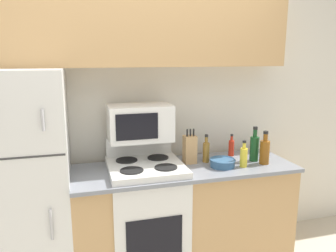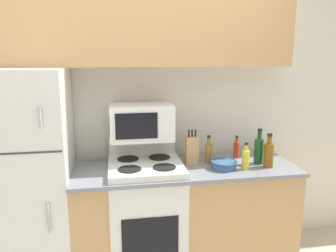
{
  "view_description": "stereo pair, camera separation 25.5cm",
  "coord_description": "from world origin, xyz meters",
  "px_view_note": "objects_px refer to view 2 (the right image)",
  "views": [
    {
      "loc": [
        -0.46,
        -2.14,
        1.78
      ],
      "look_at": [
        0.21,
        0.26,
        1.24
      ],
      "focal_mm": 35.0,
      "sensor_mm": 36.0,
      "label": 1
    },
    {
      "loc": [
        -0.21,
        -2.2,
        1.78
      ],
      "look_at": [
        0.21,
        0.26,
        1.24
      ],
      "focal_mm": 35.0,
      "sensor_mm": 36.0,
      "label": 2
    }
  ],
  "objects_px": {
    "bowl": "(224,164)",
    "bottle_wine_green": "(259,150)",
    "refrigerator": "(23,180)",
    "bottle_whiskey": "(269,154)",
    "bottle_hot_sauce": "(236,149)",
    "stove": "(146,216)",
    "bottle_vinegar": "(208,152)",
    "knife_block": "(192,150)",
    "bottle_cooking_spray": "(246,159)",
    "microwave": "(141,122)"
  },
  "relations": [
    {
      "from": "bottle_wine_green",
      "to": "knife_block",
      "type": "bearing_deg",
      "value": 170.45
    },
    {
      "from": "stove",
      "to": "bottle_vinegar",
      "type": "xyz_separation_m",
      "value": [
        0.54,
        0.06,
        0.5
      ]
    },
    {
      "from": "microwave",
      "to": "bowl",
      "type": "xyz_separation_m",
      "value": [
        0.64,
        -0.22,
        -0.32
      ]
    },
    {
      "from": "refrigerator",
      "to": "bottle_hot_sauce",
      "type": "xyz_separation_m",
      "value": [
        1.76,
        0.13,
        0.12
      ]
    },
    {
      "from": "bottle_cooking_spray",
      "to": "bottle_vinegar",
      "type": "bearing_deg",
      "value": 141.74
    },
    {
      "from": "microwave",
      "to": "knife_block",
      "type": "distance_m",
      "value": 0.48
    },
    {
      "from": "bottle_cooking_spray",
      "to": "bottle_hot_sauce",
      "type": "bearing_deg",
      "value": 82.43
    },
    {
      "from": "bottle_vinegar",
      "to": "bottle_whiskey",
      "type": "relative_size",
      "value": 0.86
    },
    {
      "from": "bottle_wine_green",
      "to": "bottle_cooking_spray",
      "type": "relative_size",
      "value": 1.36
    },
    {
      "from": "bowl",
      "to": "bottle_vinegar",
      "type": "xyz_separation_m",
      "value": [
        -0.08,
        0.15,
        0.06
      ]
    },
    {
      "from": "knife_block",
      "to": "bottle_wine_green",
      "type": "distance_m",
      "value": 0.56
    },
    {
      "from": "bowl",
      "to": "bottle_cooking_spray",
      "type": "bearing_deg",
      "value": -16.33
    },
    {
      "from": "bottle_wine_green",
      "to": "bottle_whiskey",
      "type": "relative_size",
      "value": 1.07
    },
    {
      "from": "knife_block",
      "to": "bottle_hot_sauce",
      "type": "bearing_deg",
      "value": 12.02
    },
    {
      "from": "refrigerator",
      "to": "knife_block",
      "type": "relative_size",
      "value": 5.75
    },
    {
      "from": "stove",
      "to": "bottle_hot_sauce",
      "type": "distance_m",
      "value": 0.97
    },
    {
      "from": "stove",
      "to": "bottle_hot_sauce",
      "type": "height_order",
      "value": "stove"
    },
    {
      "from": "stove",
      "to": "bottle_cooking_spray",
      "type": "distance_m",
      "value": 0.94
    },
    {
      "from": "refrigerator",
      "to": "bottle_whiskey",
      "type": "xyz_separation_m",
      "value": [
        1.93,
        -0.15,
        0.16
      ]
    },
    {
      "from": "refrigerator",
      "to": "bottle_whiskey",
      "type": "relative_size",
      "value": 6.04
    },
    {
      "from": "refrigerator",
      "to": "bottle_hot_sauce",
      "type": "relative_size",
      "value": 8.46
    },
    {
      "from": "bowl",
      "to": "bottle_vinegar",
      "type": "bearing_deg",
      "value": 119.78
    },
    {
      "from": "bowl",
      "to": "bottle_wine_green",
      "type": "bearing_deg",
      "value": 12.32
    },
    {
      "from": "refrigerator",
      "to": "microwave",
      "type": "distance_m",
      "value": 1.01
    },
    {
      "from": "knife_block",
      "to": "bottle_cooking_spray",
      "type": "height_order",
      "value": "knife_block"
    },
    {
      "from": "bottle_wine_green",
      "to": "bottle_cooking_spray",
      "type": "bearing_deg",
      "value": -143.91
    },
    {
      "from": "stove",
      "to": "bottle_vinegar",
      "type": "distance_m",
      "value": 0.73
    },
    {
      "from": "microwave",
      "to": "bottle_wine_green",
      "type": "distance_m",
      "value": 1.0
    },
    {
      "from": "knife_block",
      "to": "bottle_hot_sauce",
      "type": "relative_size",
      "value": 1.47
    },
    {
      "from": "microwave",
      "to": "bottle_whiskey",
      "type": "height_order",
      "value": "microwave"
    },
    {
      "from": "stove",
      "to": "bottle_wine_green",
      "type": "xyz_separation_m",
      "value": [
        0.95,
        -0.02,
        0.52
      ]
    },
    {
      "from": "bowl",
      "to": "bottle_hot_sauce",
      "type": "bearing_deg",
      "value": 51.43
    },
    {
      "from": "bowl",
      "to": "bottle_wine_green",
      "type": "height_order",
      "value": "bottle_wine_green"
    },
    {
      "from": "bottle_cooking_spray",
      "to": "bottle_whiskey",
      "type": "distance_m",
      "value": 0.21
    },
    {
      "from": "bottle_wine_green",
      "to": "bottle_whiskey",
      "type": "xyz_separation_m",
      "value": [
        0.04,
        -0.1,
        -0.01
      ]
    },
    {
      "from": "knife_block",
      "to": "microwave",
      "type": "bearing_deg",
      "value": 172.67
    },
    {
      "from": "microwave",
      "to": "bowl",
      "type": "distance_m",
      "value": 0.75
    },
    {
      "from": "bowl",
      "to": "bottle_vinegar",
      "type": "distance_m",
      "value": 0.18
    },
    {
      "from": "bottle_hot_sauce",
      "to": "bottle_vinegar",
      "type": "xyz_separation_m",
      "value": [
        -0.29,
        -0.11,
        0.02
      ]
    },
    {
      "from": "bottle_wine_green",
      "to": "bottle_hot_sauce",
      "type": "height_order",
      "value": "bottle_wine_green"
    },
    {
      "from": "bottle_wine_green",
      "to": "bowl",
      "type": "bearing_deg",
      "value": -167.68
    },
    {
      "from": "knife_block",
      "to": "bottle_whiskey",
      "type": "height_order",
      "value": "knife_block"
    },
    {
      "from": "refrigerator",
      "to": "bottle_cooking_spray",
      "type": "bearing_deg",
      "value": -5.81
    },
    {
      "from": "stove",
      "to": "knife_block",
      "type": "xyz_separation_m",
      "value": [
        0.4,
        0.08,
        0.52
      ]
    },
    {
      "from": "bowl",
      "to": "bottle_cooking_spray",
      "type": "distance_m",
      "value": 0.18
    },
    {
      "from": "microwave",
      "to": "bottle_vinegar",
      "type": "xyz_separation_m",
      "value": [
        0.55,
        -0.07,
        -0.26
      ]
    },
    {
      "from": "bowl",
      "to": "bottle_vinegar",
      "type": "relative_size",
      "value": 0.88
    },
    {
      "from": "microwave",
      "to": "bowl",
      "type": "height_order",
      "value": "microwave"
    },
    {
      "from": "bottle_whiskey",
      "to": "stove",
      "type": "bearing_deg",
      "value": 173.51
    },
    {
      "from": "stove",
      "to": "bottle_vinegar",
      "type": "bearing_deg",
      "value": 6.29
    }
  ]
}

